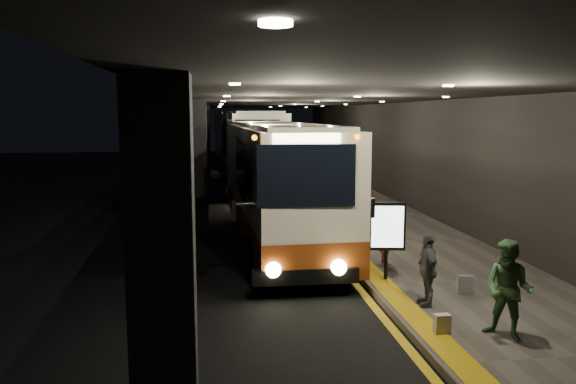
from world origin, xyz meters
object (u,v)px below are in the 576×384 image
bag_polka (465,284)px  bag_plain (442,324)px  passenger_boarding (386,233)px  coach_third (239,141)px  info_sign (387,228)px  coach_main (277,187)px  coach_second (246,151)px  passenger_waiting_green (509,290)px  passenger_waiting_grey (427,269)px  stanchion_post (368,241)px

bag_polka → bag_plain: bearing=-123.7°
passenger_boarding → bag_polka: bearing=-159.5°
coach_third → info_sign: coach_third is taller
coach_main → coach_third: (0.07, 28.62, 0.06)m
info_sign → bag_polka: bearing=-31.3°
coach_second → passenger_waiting_green: (3.18, -22.23, -0.89)m
passenger_waiting_grey → bag_polka: (1.09, 0.60, -0.54)m
passenger_boarding → info_sign: 1.49m
coach_main → stanchion_post: bearing=-60.6°
coach_second → bag_plain: 22.07m
bag_polka → coach_third: bearing=95.4°
coach_second → coach_third: bearing=85.5°
coach_main → coach_second: (-0.19, 13.87, 0.19)m
bag_polka → stanchion_post: size_ratio=0.36×
bag_plain → stanchion_post: bearing=89.9°
stanchion_post → coach_third: bearing=93.5°
bag_plain → stanchion_post: (0.01, 4.80, 0.37)m
coach_third → info_sign: 33.51m
coach_main → bag_plain: size_ratio=33.54×
coach_second → passenger_boarding: (2.57, -17.33, -0.95)m
coach_main → passenger_boarding: bearing=-57.8°
passenger_waiting_green → stanchion_post: size_ratio=1.57×
passenger_waiting_green → info_sign: bearing=154.2°
coach_second → coach_main: bearing=-92.7°
coach_third → passenger_boarding: size_ratio=7.43×
passenger_waiting_green → passenger_waiting_grey: bearing=160.8°
coach_second → stanchion_post: 17.28m
bag_plain → coach_main: bearing=103.9°
coach_second → passenger_waiting_green: coach_second is taller
coach_second → coach_third: 14.76m
coach_main → bag_polka: size_ratio=29.29×
coach_second → passenger_waiting_grey: 20.64m
coach_third → passenger_waiting_green: 37.11m
passenger_boarding → bag_plain: size_ratio=4.62×
bag_polka → info_sign: size_ratio=0.22×
passenger_waiting_green → info_sign: info_sign is taller
stanchion_post → coach_main: bearing=121.7°
coach_main → passenger_waiting_grey: size_ratio=7.75×
passenger_waiting_grey → info_sign: info_sign is taller
bag_polka → bag_plain: 2.44m
coach_second → bag_polka: (3.53, -19.88, -1.54)m
passenger_waiting_green → coach_third: bearing=142.6°
bag_polka → stanchion_post: bearing=115.8°
passenger_boarding → info_sign: bearing=163.3°
coach_main → passenger_waiting_grey: coach_main is taller
stanchion_post → passenger_waiting_green: bearing=-79.1°
coach_main → info_sign: size_ratio=6.38×
coach_main → passenger_waiting_grey: bearing=-73.5°
coach_second → passenger_waiting_grey: (2.44, -20.47, -1.00)m
coach_third → passenger_waiting_green: (2.92, -36.99, -0.76)m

